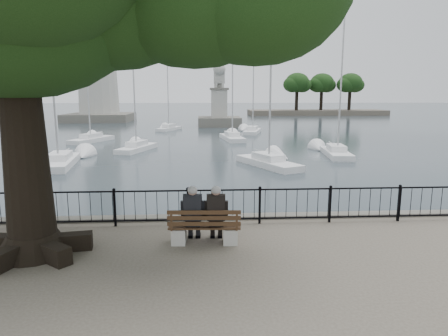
{
  "coord_description": "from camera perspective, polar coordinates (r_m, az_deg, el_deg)",
  "views": [
    {
      "loc": [
        -0.61,
        -8.19,
        3.59
      ],
      "look_at": [
        0.0,
        2.5,
        1.6
      ],
      "focal_mm": 32.0,
      "sensor_mm": 36.0,
      "label": 1
    }
  ],
  "objects": [
    {
      "name": "harbor",
      "position": [
        11.93,
        -0.14,
        -9.52
      ],
      "size": [
        260.0,
        260.0,
        1.2
      ],
      "color": "#56534C",
      "rests_on": "ground"
    },
    {
      "name": "railing",
      "position": [
        11.13,
        0.0,
        -5.28
      ],
      "size": [
        22.06,
        0.06,
        1.0
      ],
      "color": "black",
      "rests_on": "ground"
    },
    {
      "name": "bench",
      "position": [
        9.79,
        -2.8,
        -9.0
      ],
      "size": [
        1.76,
        0.6,
        0.92
      ],
      "color": "#A5A39A",
      "rests_on": "ground"
    },
    {
      "name": "person_left",
      "position": [
        9.79,
        -4.42,
        -6.87
      ],
      "size": [
        0.43,
        0.73,
        1.45
      ],
      "color": "black",
      "rests_on": "ground"
    },
    {
      "name": "person_right",
      "position": [
        9.77,
        -1.13,
        -6.88
      ],
      "size": [
        0.43,
        0.73,
        1.45
      ],
      "color": "black",
      "rests_on": "ground"
    },
    {
      "name": "lighthouse",
      "position": [
        72.89,
        -17.87,
        17.27
      ],
      "size": [
        10.69,
        10.69,
        32.49
      ],
      "color": "#56534C",
      "rests_on": "ground"
    },
    {
      "name": "lion_monument",
      "position": [
        58.23,
        -0.7,
        8.22
      ],
      "size": [
        6.08,
        6.08,
        8.94
      ],
      "color": "#56534C",
      "rests_on": "ground"
    },
    {
      "name": "sailboat_a",
      "position": [
        28.01,
        -22.35,
        0.98
      ],
      "size": [
        2.49,
        6.2,
        11.84
      ],
      "color": "white",
      "rests_on": "ground"
    },
    {
      "name": "sailboat_b",
      "position": [
        33.58,
        -12.34,
        2.96
      ],
      "size": [
        2.92,
        5.3,
        10.0
      ],
      "color": "white",
      "rests_on": "ground"
    },
    {
      "name": "sailboat_c",
      "position": [
        25.85,
        6.32,
        0.93
      ],
      "size": [
        3.76,
        5.74,
        10.61
      ],
      "color": "white",
      "rests_on": "ground"
    },
    {
      "name": "sailboat_d",
      "position": [
        31.22,
        15.72,
        2.24
      ],
      "size": [
        2.21,
        5.68,
        10.23
      ],
      "color": "white",
      "rests_on": "ground"
    },
    {
      "name": "sailboat_e",
      "position": [
        40.98,
        -18.4,
        4.03
      ],
      "size": [
        3.52,
        5.59,
        11.41
      ],
      "color": "white",
      "rests_on": "ground"
    },
    {
      "name": "sailboat_f",
      "position": [
        40.54,
        1.16,
        4.5
      ],
      "size": [
        2.33,
        5.83,
        11.75
      ],
      "color": "white",
      "rests_on": "ground"
    },
    {
      "name": "sailboat_g",
      "position": [
        47.71,
        4.08,
        5.34
      ],
      "size": [
        2.85,
        5.67,
        10.0
      ],
      "color": "white",
      "rests_on": "ground"
    },
    {
      "name": "sailboat_h",
      "position": [
        51.93,
        -7.86,
        5.74
      ],
      "size": [
        3.13,
        4.98,
        11.23
      ],
      "color": "white",
      "rests_on": "ground"
    },
    {
      "name": "far_shore",
      "position": [
        91.47,
        13.56,
        9.87
      ],
      "size": [
        30.0,
        8.6,
        9.18
      ],
      "color": "#514A3F",
      "rests_on": "ground"
    }
  ]
}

